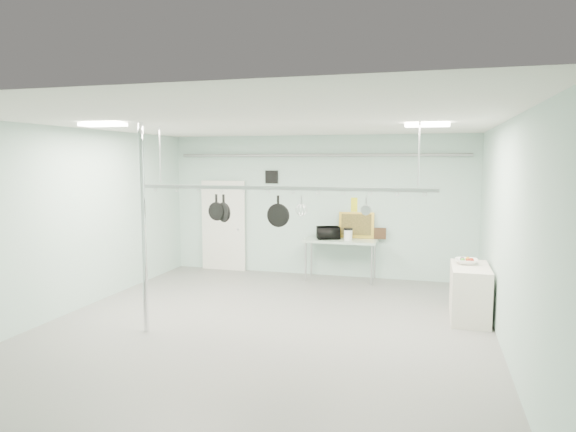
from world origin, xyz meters
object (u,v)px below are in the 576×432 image
(microwave, at_px, (328,233))
(skillet_mid, at_px, (224,208))
(prep_table, at_px, (341,243))
(skillet_left, at_px, (216,207))
(chrome_pole, at_px, (144,229))
(side_cabinet, at_px, (470,293))
(pot_rack, at_px, (280,186))
(fruit_bowl, at_px, (466,261))
(coffee_canister, at_px, (348,235))
(skillet_right, at_px, (278,211))

(microwave, bearing_deg, skillet_mid, 50.69)
(prep_table, distance_m, skillet_mid, 3.72)
(skillet_left, bearing_deg, chrome_pole, -124.00)
(microwave, distance_m, skillet_left, 3.63)
(side_cabinet, distance_m, skillet_mid, 4.31)
(pot_rack, distance_m, skillet_mid, 1.03)
(pot_rack, xyz_separation_m, fruit_bowl, (2.89, 1.25, -1.28))
(fruit_bowl, relative_size, skillet_mid, 0.85)
(pot_rack, distance_m, skillet_left, 1.15)
(prep_table, xyz_separation_m, coffee_canister, (0.18, -0.07, 0.19))
(microwave, height_order, skillet_left, skillet_left)
(side_cabinet, height_order, skillet_mid, skillet_mid)
(prep_table, distance_m, coffee_canister, 0.27)
(microwave, relative_size, fruit_bowl, 1.33)
(prep_table, distance_m, microwave, 0.35)
(chrome_pole, bearing_deg, coffee_canister, 59.05)
(chrome_pole, relative_size, prep_table, 2.00)
(prep_table, bearing_deg, side_cabinet, -40.79)
(coffee_canister, relative_size, skillet_right, 0.45)
(fruit_bowl, bearing_deg, skillet_right, -156.89)
(chrome_pole, height_order, prep_table, chrome_pole)
(chrome_pole, xyz_separation_m, skillet_left, (0.81, 0.90, 0.28))
(prep_table, bearing_deg, skillet_right, -97.57)
(side_cabinet, height_order, coffee_canister, coffee_canister)
(side_cabinet, xyz_separation_m, skillet_mid, (-3.92, -1.10, 1.42))
(fruit_bowl, height_order, skillet_right, skillet_right)
(chrome_pole, xyz_separation_m, microwave, (2.02, 4.22, -0.56))
(coffee_canister, height_order, skillet_left, skillet_left)
(skillet_mid, bearing_deg, skillet_left, -149.63)
(coffee_canister, distance_m, skillet_right, 3.38)
(prep_table, bearing_deg, fruit_bowl, -39.46)
(side_cabinet, distance_m, pot_rack, 3.62)
(coffee_canister, height_order, skillet_mid, skillet_mid)
(side_cabinet, distance_m, microwave, 3.64)
(skillet_left, bearing_deg, coffee_canister, 70.50)
(fruit_bowl, relative_size, skillet_left, 0.88)
(side_cabinet, bearing_deg, coffee_canister, 138.15)
(coffee_canister, distance_m, skillet_mid, 3.68)
(fruit_bowl, bearing_deg, prep_table, 140.54)
(chrome_pole, distance_m, pot_rack, 2.19)
(side_cabinet, height_order, skillet_right, skillet_right)
(coffee_canister, relative_size, skillet_mid, 0.53)
(prep_table, height_order, skillet_right, skillet_right)
(side_cabinet, height_order, pot_rack, pot_rack)
(fruit_bowl, bearing_deg, skillet_left, -162.58)
(skillet_left, bearing_deg, prep_table, 73.50)
(prep_table, bearing_deg, chrome_pole, -118.71)
(microwave, xyz_separation_m, fruit_bowl, (2.77, -2.07, -0.10))
(pot_rack, height_order, skillet_right, pot_rack)
(prep_table, relative_size, skillet_left, 3.82)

